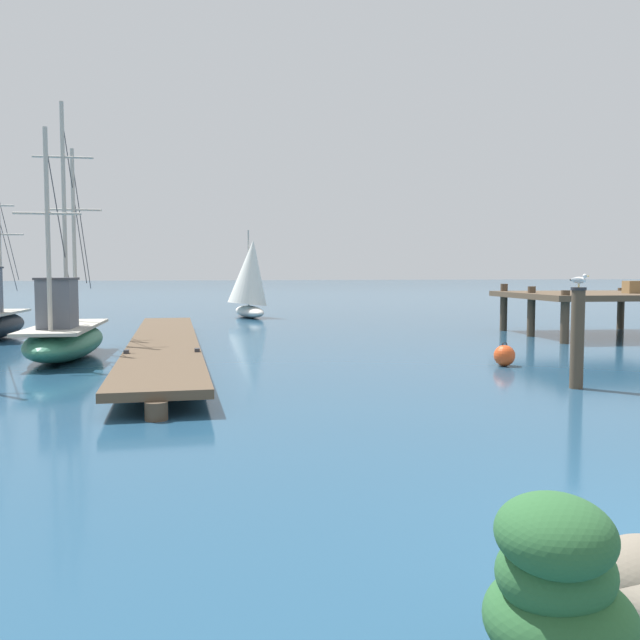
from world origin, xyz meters
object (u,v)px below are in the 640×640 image
at_px(mooring_piling, 577,336).
at_px(coastal_shrub, 558,589).
at_px(fishing_boat_0, 65,334).
at_px(distant_sailboat, 250,278).
at_px(perched_seagull, 579,280).
at_px(mooring_buoy, 504,355).

xyz_separation_m(mooring_piling, coastal_shrub, (-6.16, -8.53, -0.41)).
bearing_deg(mooring_piling, coastal_shrub, -125.84).
relative_size(fishing_boat_0, distant_sailboat, 1.57).
xyz_separation_m(fishing_boat_0, distant_sailboat, (7.24, 15.12, 1.34)).
height_order(mooring_piling, distant_sailboat, distant_sailboat).
xyz_separation_m(perched_seagull, mooring_buoy, (0.26, 3.23, -1.90)).
bearing_deg(perched_seagull, fishing_boat_0, 144.57).
bearing_deg(distant_sailboat, mooring_buoy, -79.90).
distance_m(fishing_boat_0, coastal_shrub, 16.50).
relative_size(mooring_piling, distant_sailboat, 0.45).
bearing_deg(fishing_boat_0, mooring_piling, -35.44).
distance_m(mooring_buoy, distant_sailboat, 19.68).
distance_m(mooring_piling, coastal_shrub, 10.53).
distance_m(mooring_piling, mooring_buoy, 3.34).
height_order(fishing_boat_0, mooring_buoy, fishing_boat_0).
xyz_separation_m(perched_seagull, coastal_shrub, (-6.16, -8.54, -1.53)).
height_order(mooring_piling, perched_seagull, perched_seagull).
height_order(fishing_boat_0, coastal_shrub, fishing_boat_0).
bearing_deg(mooring_buoy, distant_sailboat, 100.10).
relative_size(mooring_piling, perched_seagull, 5.91).
bearing_deg(mooring_piling, distant_sailboat, 98.02).
relative_size(fishing_boat_0, coastal_shrub, 5.97).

